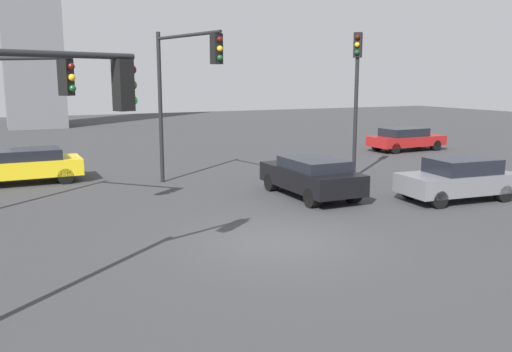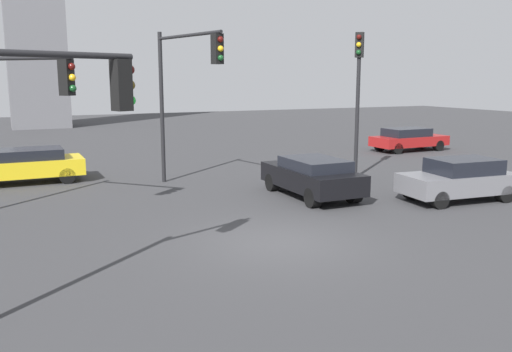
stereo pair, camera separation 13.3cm
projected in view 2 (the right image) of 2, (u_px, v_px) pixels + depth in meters
The scene contains 9 objects.
ground_plane at pixel (278, 242), 13.85m from camera, with size 105.30×105.30×0.00m, color #38383A.
traffic_light_0 at pixel (21, 99), 15.73m from camera, with size 2.73×2.84×4.96m.
traffic_light_1 at pixel (358, 79), 22.11m from camera, with size 0.47×0.47×5.99m.
traffic_light_2 at pixel (185, 76), 19.73m from camera, with size 1.17×4.23×5.93m.
traffic_light_4 at pixel (53, 119), 9.61m from camera, with size 3.13×1.32×4.91m.
car_0 at pixel (460, 179), 18.43m from camera, with size 4.11×2.14×1.45m.
car_2 at pixel (408, 139), 31.15m from camera, with size 4.51×1.88×1.33m.
car_3 at pixel (25, 165), 21.55m from camera, with size 4.51×1.97×1.38m.
car_4 at pixel (312, 176), 19.01m from camera, with size 1.96×4.33×1.40m.
Camera 2 is at (-6.17, -11.82, 4.15)m, focal length 37.77 mm.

